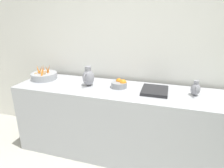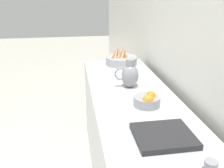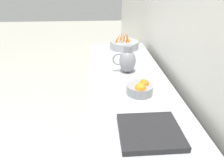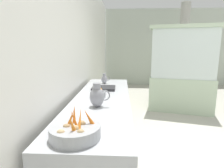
% 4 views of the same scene
% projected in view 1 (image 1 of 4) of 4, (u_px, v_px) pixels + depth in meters
% --- Properties ---
extents(tile_wall_left, '(0.10, 9.61, 3.00)m').
position_uv_depth(tile_wall_left, '(165.00, 39.00, 2.47)').
color(tile_wall_left, white).
rests_on(tile_wall_left, ground_plane).
extents(prep_counter, '(0.69, 2.61, 0.93)m').
position_uv_depth(prep_counter, '(118.00, 122.00, 2.55)').
color(prep_counter, '#ADAFB5').
rests_on(prep_counter, ground_plane).
extents(vegetable_colander, '(0.35, 0.35, 0.22)m').
position_uv_depth(vegetable_colander, '(44.00, 76.00, 2.74)').
color(vegetable_colander, '#9EA0A5').
rests_on(vegetable_colander, prep_counter).
extents(orange_bowl, '(0.20, 0.20, 0.11)m').
position_uv_depth(orange_bowl, '(120.00, 84.00, 2.42)').
color(orange_bowl, gray).
rests_on(orange_bowl, prep_counter).
extents(metal_pitcher_tall, '(0.21, 0.15, 0.25)m').
position_uv_depth(metal_pitcher_tall, '(88.00, 77.00, 2.47)').
color(metal_pitcher_tall, gray).
rests_on(metal_pitcher_tall, prep_counter).
extents(metal_pitcher_short, '(0.15, 0.10, 0.17)m').
position_uv_depth(metal_pitcher_short, '(195.00, 89.00, 2.17)').
color(metal_pitcher_short, gray).
rests_on(metal_pitcher_short, prep_counter).
extents(counter_sink_basin, '(0.34, 0.30, 0.04)m').
position_uv_depth(counter_sink_basin, '(155.00, 91.00, 2.28)').
color(counter_sink_basin, '#232326').
rests_on(counter_sink_basin, prep_counter).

